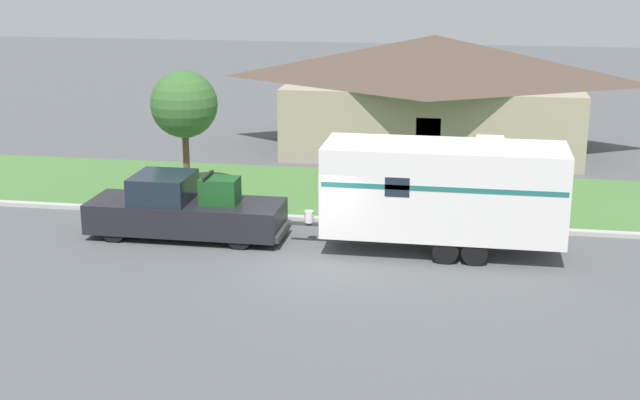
{
  "coord_description": "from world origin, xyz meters",
  "views": [
    {
      "loc": [
        4.41,
        -24.01,
        8.79
      ],
      "look_at": [
        0.03,
        1.45,
        1.4
      ],
      "focal_mm": 50.0,
      "sensor_mm": 36.0,
      "label": 1
    }
  ],
  "objects": [
    {
      "name": "curb_strip",
      "position": [
        0.0,
        3.75,
        0.07
      ],
      "size": [
        80.0,
        0.3,
        0.14
      ],
      "color": "#ADADA8",
      "rests_on": "ground_plane"
    },
    {
      "name": "pickup_truck",
      "position": [
        -4.27,
        1.45,
        0.87
      ],
      "size": [
        6.17,
        2.06,
        2.07
      ],
      "color": "black",
      "rests_on": "ground_plane"
    },
    {
      "name": "mailbox",
      "position": [
        0.28,
        4.42,
        1.06
      ],
      "size": [
        0.48,
        0.2,
        1.39
      ],
      "color": "brown",
      "rests_on": "ground_plane"
    },
    {
      "name": "lawn_strip",
      "position": [
        0.0,
        7.4,
        0.01
      ],
      "size": [
        80.0,
        7.0,
        0.03
      ],
      "color": "#477538",
      "rests_on": "ground_plane"
    },
    {
      "name": "travel_trailer",
      "position": [
        3.72,
        1.45,
        1.89
      ],
      "size": [
        8.17,
        2.49,
        3.52
      ],
      "color": "black",
      "rests_on": "ground_plane"
    },
    {
      "name": "ground_plane",
      "position": [
        0.0,
        0.0,
        0.0
      ],
      "size": [
        120.0,
        120.0,
        0.0
      ],
      "primitive_type": "plane",
      "color": "#515456"
    },
    {
      "name": "house_across_street",
      "position": [
        2.73,
        15.25,
        2.64
      ],
      "size": [
        13.51,
        7.78,
        5.08
      ],
      "color": "gray",
      "rests_on": "ground_plane"
    },
    {
      "name": "tree_in_yard",
      "position": [
        -5.69,
        6.11,
        3.34
      ],
      "size": [
        2.4,
        2.4,
        4.56
      ],
      "color": "brown",
      "rests_on": "ground_plane"
    }
  ]
}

